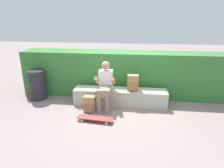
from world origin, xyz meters
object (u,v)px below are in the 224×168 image
(person_skater, at_px, (105,84))
(backpack_on_bench, at_px, (133,83))
(backpack_on_ground, at_px, (89,104))
(skateboard_near_person, at_px, (95,118))
(bench_main, at_px, (120,97))
(trash_bin, at_px, (37,85))

(person_skater, bearing_deg, backpack_on_bench, 16.42)
(person_skater, height_order, backpack_on_ground, person_skater)
(skateboard_near_person, distance_m, backpack_on_bench, 1.34)
(bench_main, distance_m, skateboard_near_person, 1.07)
(person_skater, xyz_separation_m, trash_bin, (-1.96, 0.35, -0.22))
(backpack_on_bench, distance_m, backpack_on_ground, 1.21)
(bench_main, height_order, person_skater, person_skater)
(backpack_on_ground, relative_size, trash_bin, 0.49)
(person_skater, distance_m, backpack_on_ground, 0.62)
(skateboard_near_person, relative_size, trash_bin, 0.99)
(bench_main, xyz_separation_m, trash_bin, (-2.33, 0.13, 0.20))
(bench_main, height_order, backpack_on_ground, bench_main)
(person_skater, xyz_separation_m, skateboard_near_person, (-0.12, -0.73, -0.55))
(bench_main, bearing_deg, person_skater, -149.73)
(backpack_on_ground, bearing_deg, trash_bin, 159.02)
(skateboard_near_person, xyz_separation_m, backpack_on_bench, (0.80, 0.93, 0.54))
(bench_main, distance_m, person_skater, 0.59)
(backpack_on_ground, distance_m, trash_bin, 1.74)
(backpack_on_bench, distance_m, trash_bin, 2.66)
(person_skater, relative_size, backpack_on_bench, 2.94)
(skateboard_near_person, bearing_deg, trash_bin, 149.76)
(person_skater, xyz_separation_m, backpack_on_bench, (0.68, 0.20, -0.01))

